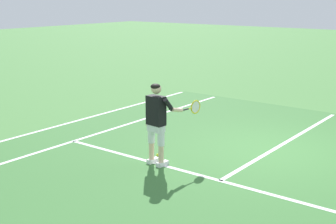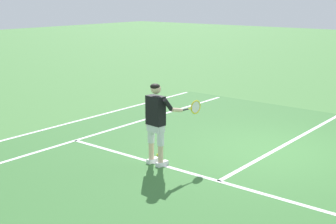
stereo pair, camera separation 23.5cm
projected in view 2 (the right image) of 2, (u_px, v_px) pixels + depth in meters
name	position (u px, v px, depth m)	size (l,w,h in m)	color
ground_plane	(274.00, 151.00, 10.61)	(80.00, 80.00, 0.00)	#477F3D
court_inner_surface	(254.00, 162.00, 9.91)	(10.98, 10.45, 0.00)	#387033
line_service	(219.00, 181.00, 8.87)	(8.23, 0.10, 0.01)	white
line_centre_service	(291.00, 141.00, 11.29)	(0.10, 6.40, 0.01)	white
line_singles_left	(116.00, 128.00, 12.42)	(0.10, 10.05, 0.01)	white
line_doubles_left	(81.00, 120.00, 13.25)	(0.10, 10.05, 0.01)	white
tennis_player	(157.00, 118.00, 9.53)	(0.73, 1.09, 1.71)	white
tennis_ball_near_feet	(158.00, 155.00, 10.25)	(0.07, 0.07, 0.07)	#CCE02D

